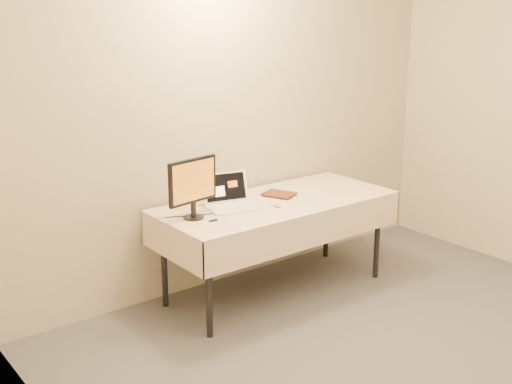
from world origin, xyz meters
TOP-DOWN VIEW (x-y plane):
  - back_wall at (0.00, 2.50)m, footprint 4.00×0.10m
  - table at (0.00, 2.05)m, footprint 1.86×0.81m
  - laptop at (-0.37, 2.13)m, footprint 0.41×0.39m
  - monitor at (-0.73, 2.07)m, footprint 0.41×0.17m
  - book at (0.02, 2.10)m, footprint 0.17×0.09m
  - alarm_clock at (-0.14, 2.31)m, footprint 0.13×0.09m
  - clicker at (-0.10, 1.92)m, footprint 0.05×0.09m
  - paper_form at (0.19, 1.95)m, footprint 0.15×0.29m
  - usb_dongle at (-0.65, 1.93)m, footprint 0.06×0.03m

SIDE VIEW (x-z plane):
  - table at x=0.00m, z-range 0.31..1.05m
  - paper_form at x=0.19m, z-range 0.74..0.74m
  - usb_dongle at x=-0.65m, z-range 0.74..0.75m
  - clicker at x=-0.10m, z-range 0.74..0.76m
  - alarm_clock at x=-0.14m, z-range 0.74..0.79m
  - laptop at x=-0.37m, z-range 0.68..0.92m
  - book at x=0.02m, z-range 0.74..0.97m
  - monitor at x=-0.73m, z-range 0.77..1.20m
  - back_wall at x=0.00m, z-range 0.00..2.70m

